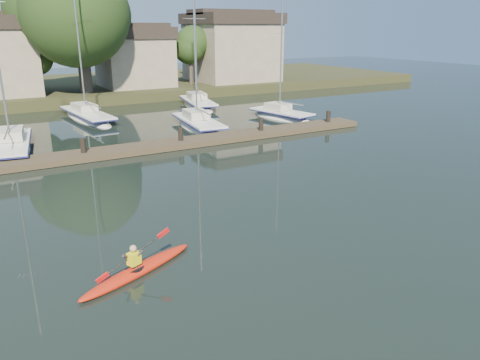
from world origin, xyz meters
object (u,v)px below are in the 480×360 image
sailboat_7 (198,109)px  sailboat_4 (281,120)px  sailboat_1 (12,154)px  dock (135,149)px  sailboat_3 (198,130)px  sailboat_6 (88,121)px  kayak (138,268)px

sailboat_7 → sailboat_4: bearing=-56.4°
sailboat_1 → sailboat_7: sailboat_1 is taller
sailboat_4 → sailboat_1: bearing=170.8°
dock → sailboat_1: size_ratio=2.30×
sailboat_3 → sailboat_6: size_ratio=0.85×
sailboat_6 → dock: bearing=-95.6°
kayak → sailboat_7: sailboat_7 is taller
kayak → dock: 14.94m
sailboat_3 → kayak: bearing=-113.6°
sailboat_1 → sailboat_6: (6.42, 8.33, 0.02)m
dock → sailboat_4: sailboat_4 is taller
dock → sailboat_4: size_ratio=2.89×
sailboat_1 → sailboat_7: size_ratio=1.08×
sailboat_4 → sailboat_6: sailboat_6 is taller
sailboat_4 → sailboat_7: size_ratio=0.86×
sailboat_4 → sailboat_6: size_ratio=0.74×
sailboat_1 → sailboat_6: 10.52m
kayak → sailboat_3: size_ratio=0.32×
kayak → sailboat_6: sailboat_6 is taller
sailboat_1 → dock: bearing=-23.3°
sailboat_6 → sailboat_7: size_ratio=1.16×
dock → sailboat_4: bearing=18.7°
sailboat_1 → sailboat_6: sailboat_6 is taller
sailboat_3 → sailboat_4: size_ratio=1.15×
sailboat_1 → sailboat_3: 12.82m
dock → sailboat_4: 14.79m
kayak → sailboat_6: size_ratio=0.27×
sailboat_3 → sailboat_4: bearing=7.5°
sailboat_6 → sailboat_7: sailboat_6 is taller
sailboat_7 → kayak: bearing=-106.9°
kayak → sailboat_3: bearing=36.4°
sailboat_7 → sailboat_6: bearing=-162.2°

